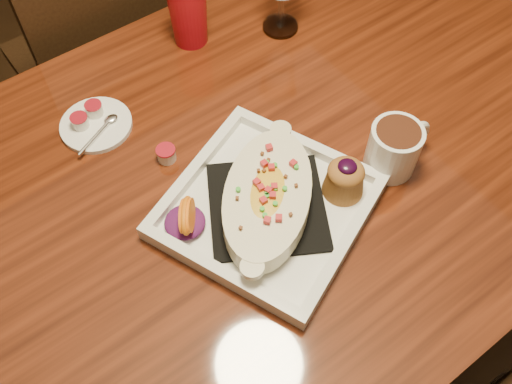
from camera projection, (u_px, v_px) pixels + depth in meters
floor at (259, 322)px, 1.60m from camera, size 7.00×7.00×0.00m
table at (261, 194)px, 1.06m from camera, size 1.50×0.90×0.75m
chair_far at (114, 61)px, 1.46m from camera, size 0.42×0.42×0.93m
plate at (272, 200)px, 0.90m from camera, size 0.38×0.38×0.08m
coffee_mug at (395, 147)px, 0.94m from camera, size 0.12×0.09×0.09m
saucer at (94, 124)px, 1.02m from camera, size 0.13×0.13×0.09m
creamer_loose at (166, 154)px, 0.97m from camera, size 0.03×0.03×0.03m
red_tumbler at (188, 13)px, 1.10m from camera, size 0.08×0.08×0.13m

